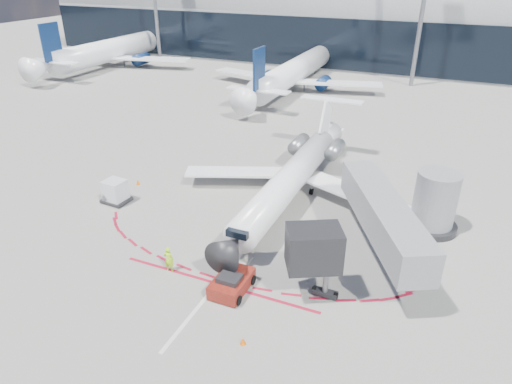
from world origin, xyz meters
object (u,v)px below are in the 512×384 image
at_px(regional_jet, 293,175).
at_px(pushback_tug, 232,283).
at_px(ramp_worker, 169,259).
at_px(uld_container, 115,192).

xyz_separation_m(regional_jet, pushback_tug, (0.76, -13.65, -1.57)).
bearing_deg(ramp_worker, pushback_tug, 170.09).
xyz_separation_m(pushback_tug, uld_container, (-14.49, 6.62, 0.43)).
distance_m(pushback_tug, uld_container, 15.94).
bearing_deg(uld_container, regional_jet, 31.37).
height_order(pushback_tug, uld_container, uld_container).
distance_m(pushback_tug, ramp_worker, 4.80).
height_order(ramp_worker, uld_container, uld_container).
height_order(regional_jet, pushback_tug, regional_jet).
bearing_deg(pushback_tug, ramp_worker, 177.80).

